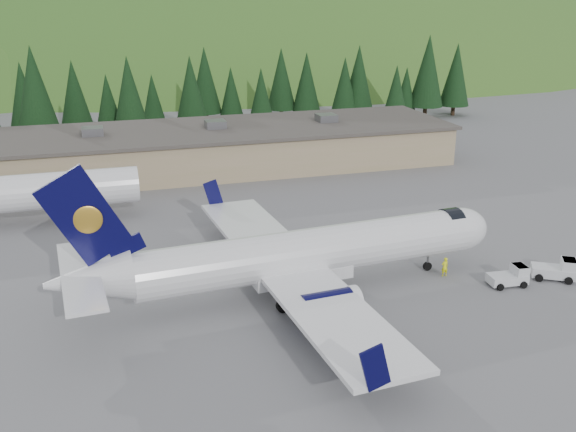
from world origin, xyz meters
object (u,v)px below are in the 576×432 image
(terminal_building, at_px, (177,150))
(baggage_tug_b, at_px, (557,270))
(airliner, at_px, (299,255))
(baggage_tug_a, at_px, (511,276))
(ramp_worker, at_px, (445,267))

(terminal_building, bearing_deg, baggage_tug_b, -59.69)
(airliner, relative_size, baggage_tug_a, 11.24)
(airliner, relative_size, ramp_worker, 21.57)
(airliner, distance_m, baggage_tug_a, 16.70)
(airliner, height_order, ramp_worker, airliner)
(baggage_tug_a, bearing_deg, terminal_building, 120.84)
(baggage_tug_b, relative_size, terminal_building, 0.05)
(airliner, bearing_deg, ramp_worker, -6.91)
(baggage_tug_a, relative_size, baggage_tug_b, 0.85)
(baggage_tug_b, xyz_separation_m, ramp_worker, (-8.26, 3.04, 0.02))
(baggage_tug_a, height_order, ramp_worker, ramp_worker)
(airliner, bearing_deg, baggage_tug_a, -16.39)
(airliner, height_order, baggage_tug_b, airliner)
(airliner, bearing_deg, baggage_tug_b, -14.34)
(baggage_tug_b, bearing_deg, baggage_tug_a, -150.87)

